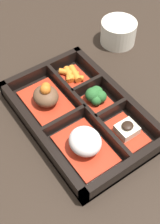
# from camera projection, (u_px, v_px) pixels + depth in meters

# --- Properties ---
(ground_plane) EXTENTS (3.00, 3.00, 0.00)m
(ground_plane) POSITION_uv_depth(u_px,v_px,m) (80.00, 119.00, 0.66)
(ground_plane) COLOR black
(bento_base) EXTENTS (0.32, 0.21, 0.01)m
(bento_base) POSITION_uv_depth(u_px,v_px,m) (80.00, 118.00, 0.65)
(bento_base) COLOR black
(bento_base) RESTS_ON ground_plane
(bento_rim) EXTENTS (0.32, 0.21, 0.04)m
(bento_rim) POSITION_uv_depth(u_px,v_px,m) (81.00, 113.00, 0.64)
(bento_rim) COLOR black
(bento_rim) RESTS_ON ground_plane
(bowl_rice) EXTENTS (0.12, 0.08, 0.05)m
(bowl_rice) POSITION_uv_depth(u_px,v_px,m) (85.00, 143.00, 0.58)
(bowl_rice) COLOR #B22D19
(bowl_rice) RESTS_ON bento_base
(bowl_stew) EXTENTS (0.12, 0.08, 0.06)m
(bowl_stew) POSITION_uv_depth(u_px,v_px,m) (46.00, 97.00, 0.66)
(bowl_stew) COLOR #B22D19
(bowl_stew) RESTS_ON bento_base
(bowl_tofu) EXTENTS (0.09, 0.06, 0.03)m
(bowl_tofu) POSITION_uv_depth(u_px,v_px,m) (127.00, 131.00, 0.62)
(bowl_tofu) COLOR #B22D19
(bowl_tofu) RESTS_ON bento_base
(bowl_greens) EXTENTS (0.06, 0.06, 0.04)m
(bowl_greens) POSITION_uv_depth(u_px,v_px,m) (96.00, 96.00, 0.66)
(bowl_greens) COLOR #B22D19
(bowl_greens) RESTS_ON bento_base
(bowl_carrots) EXTENTS (0.07, 0.06, 0.02)m
(bowl_carrots) POSITION_uv_depth(u_px,v_px,m) (72.00, 76.00, 0.71)
(bowl_carrots) COLOR #B22D19
(bowl_carrots) RESTS_ON bento_base
(tea_cup) EXTENTS (0.09, 0.09, 0.06)m
(tea_cup) POSITION_uv_depth(u_px,v_px,m) (118.00, 32.00, 0.79)
(tea_cup) COLOR beige
(tea_cup) RESTS_ON ground_plane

